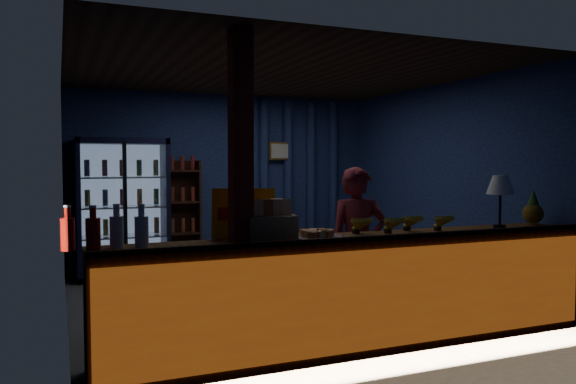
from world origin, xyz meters
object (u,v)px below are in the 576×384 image
object	(u,v)px
shopkeeper	(358,247)
green_chair	(296,252)
table_lamp	(500,187)
pastry_tray	(318,236)

from	to	relation	value
shopkeeper	green_chair	xyz separation A→B (m)	(0.54, 2.77, -0.49)
green_chair	table_lamp	bearing A→B (deg)	60.25
shopkeeper	pastry_tray	distance (m)	0.91
pastry_tray	green_chair	bearing A→B (deg)	69.73
shopkeeper	pastry_tray	world-z (taller)	shopkeeper
shopkeeper	pastry_tray	xyz separation A→B (m)	(-0.69, -0.56, 0.21)
shopkeeper	green_chair	bearing A→B (deg)	95.97
shopkeeper	pastry_tray	bearing A→B (deg)	-123.83
shopkeeper	table_lamp	bearing A→B (deg)	-8.62
green_chair	table_lamp	size ratio (longest dim) A/B	1.19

